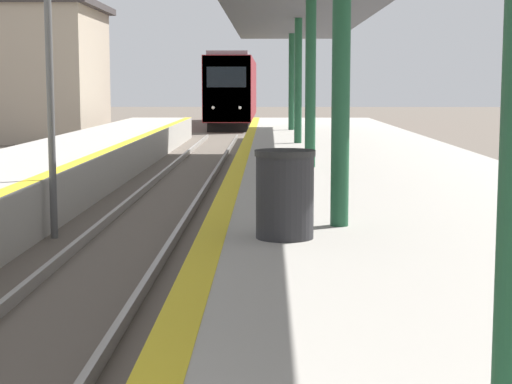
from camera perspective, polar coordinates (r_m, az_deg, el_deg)
The scene contains 3 objects.
train at distance 54.75m, azimuth -1.50°, elevation 6.80°, with size 2.61×18.71×4.38m.
signal_mid at distance 14.49m, azimuth -13.70°, elevation 10.82°, with size 0.36×0.31×5.08m.
trash_bin at distance 8.71m, azimuth 1.94°, elevation -0.13°, with size 0.62×0.62×0.90m.
Camera 1 is at (2.25, -1.39, 2.54)m, focal length 60.00 mm.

